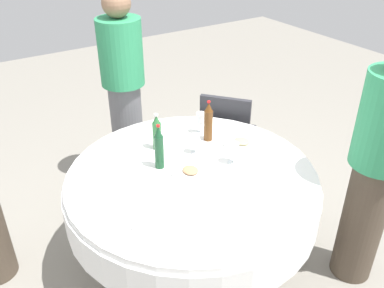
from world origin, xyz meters
The scene contains 17 objects.
ground_plane centered at (0.00, 0.00, 0.00)m, with size 10.00×10.00×0.00m, color gray.
dining_table centered at (0.00, 0.00, 0.60)m, with size 1.56×1.56×0.74m.
bottle_brown_near centered at (-0.28, 0.31, 0.88)m, with size 0.06×0.06×0.29m.
bottle_green_left centered at (-0.37, -0.04, 0.86)m, with size 0.06×0.06×0.26m.
bottle_dark_green_west centered at (-0.17, -0.13, 0.88)m, with size 0.06×0.06×0.30m.
wine_glass_front centered at (0.04, 0.28, 0.84)m, with size 0.07×0.07×0.14m.
wine_glass_right centered at (-0.39, 0.32, 0.85)m, with size 0.06×0.06×0.16m.
wine_glass_mid centered at (-0.19, 0.15, 0.83)m, with size 0.06×0.06×0.13m.
plate_south centered at (0.00, -0.01, 0.75)m, with size 0.23×0.23×0.04m.
plate_far centered at (0.37, -0.21, 0.75)m, with size 0.22×0.22×0.02m.
plate_rear centered at (-0.11, 0.47, 0.75)m, with size 0.25×0.25×0.04m.
plate_north centered at (-0.05, -0.33, 0.75)m, with size 0.23×0.23×0.02m.
spoon_left centered at (0.30, 0.47, 0.74)m, with size 0.18×0.02×0.01m, color silver.
folded_napkin centered at (0.17, -0.47, 0.75)m, with size 0.17×0.17×0.02m, color white.
person_near centered at (0.65, 0.86, 0.86)m, with size 0.34×0.34×1.63m.
person_left centered at (-1.12, 0.07, 0.86)m, with size 0.34×0.34×1.64m.
chair_mid centered at (-0.61, 0.74, 0.52)m, with size 0.56×0.56×0.87m.
Camera 1 is at (1.75, -1.13, 2.19)m, focal length 38.88 mm.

